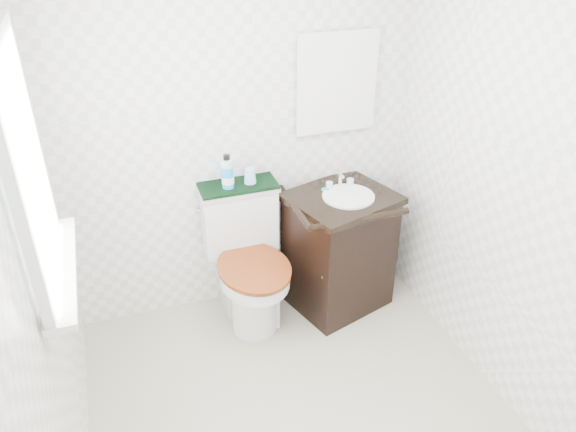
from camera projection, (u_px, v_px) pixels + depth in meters
floor at (306, 423)px, 3.00m from camera, size 2.40×2.40×0.00m
wall_back at (239, 133)px, 3.37m from camera, size 2.40×0.00×2.40m
wall_left at (34, 283)px, 2.08m from camera, size 0.00×2.40×2.40m
wall_right at (524, 193)px, 2.70m from camera, size 0.00×2.40×2.40m
window at (25, 169)px, 2.12m from camera, size 0.02×0.70×0.90m
mirror at (337, 83)px, 3.40m from camera, size 0.50×0.02×0.60m
toilet at (247, 266)px, 3.57m from camera, size 0.49×0.67×0.89m
vanity at (339, 248)px, 3.68m from camera, size 0.76×0.70×0.92m
trash_bin at (262, 304)px, 3.60m from camera, size 0.22×0.18×0.32m
towel at (238, 186)px, 3.42m from camera, size 0.48×0.22×0.02m
mouthwash_bottle at (227, 173)px, 3.33m from camera, size 0.07×0.07×0.21m
cup at (250, 176)px, 3.41m from camera, size 0.07×0.07×0.09m
soap_bar at (327, 189)px, 3.54m from camera, size 0.07×0.05×0.02m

